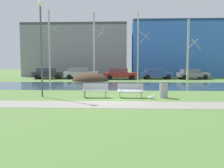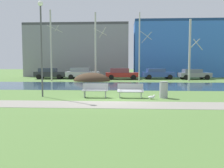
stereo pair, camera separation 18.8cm
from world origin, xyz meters
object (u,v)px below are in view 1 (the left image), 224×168
(parked_hatch_third_red, at_px, (120,73))
(parked_van_nearest_dark, at_px, (48,73))
(trash_bin, at_px, (164,89))
(streetlamp, at_px, (41,34))
(bench_left, at_px, (95,90))
(seagull, at_px, (152,97))
(parked_sedan_second_silver, at_px, (80,73))
(bench_right, at_px, (130,90))
(parked_suv_fifth_grey, at_px, (192,74))
(parked_wagon_fourth_blue, at_px, (156,73))

(parked_hatch_third_red, bearing_deg, parked_van_nearest_dark, 177.24)
(trash_bin, relative_size, streetlamp, 0.17)
(bench_left, distance_m, seagull, 3.52)
(bench_left, height_order, parked_sedan_second_silver, parked_sedan_second_silver)
(trash_bin, height_order, seagull, trash_bin)
(trash_bin, relative_size, parked_hatch_third_red, 0.23)
(bench_right, xyz_separation_m, parked_suv_fifth_grey, (8.57, 17.90, 0.25))
(parked_sedan_second_silver, xyz_separation_m, parked_hatch_third_red, (5.31, -0.64, -0.02))
(parked_wagon_fourth_blue, bearing_deg, streetlamp, -117.87)
(bench_left, distance_m, parked_van_nearest_dark, 19.71)
(seagull, distance_m, parked_hatch_third_red, 18.04)
(parked_van_nearest_dark, xyz_separation_m, parked_suv_fifth_grey, (19.25, 0.12, -0.05))
(parked_sedan_second_silver, bearing_deg, seagull, -67.88)
(parked_van_nearest_dark, height_order, parked_suv_fifth_grey, parked_van_nearest_dark)
(bench_left, relative_size, seagull, 3.38)
(bench_left, relative_size, streetlamp, 0.27)
(parked_sedan_second_silver, relative_size, parked_wagon_fourth_blue, 1.09)
(bench_right, distance_m, parked_wagon_fourth_blue, 18.51)
(streetlamp, relative_size, parked_hatch_third_red, 1.34)
(bench_left, height_order, parked_hatch_third_red, parked_hatch_third_red)
(parked_sedan_second_silver, distance_m, parked_hatch_third_red, 5.35)
(bench_right, xyz_separation_m, seagull, (1.26, -0.58, -0.34))
(bench_left, distance_m, bench_right, 2.19)
(bench_left, height_order, bench_right, same)
(parked_hatch_third_red, bearing_deg, bench_right, -86.81)
(bench_left, bearing_deg, bench_right, 0.00)
(parked_van_nearest_dark, bearing_deg, parked_hatch_third_red, -2.76)
(trash_bin, relative_size, parked_van_nearest_dark, 0.24)
(seagull, relative_size, parked_suv_fifth_grey, 0.11)
(parked_sedan_second_silver, bearing_deg, parked_suv_fifth_grey, -0.22)
(bench_right, relative_size, streetlamp, 0.27)
(parked_hatch_third_red, relative_size, parked_wagon_fourth_blue, 1.05)
(bench_left, bearing_deg, parked_sedan_second_silver, 102.80)
(seagull, relative_size, parked_wagon_fourth_blue, 0.11)
(streetlamp, height_order, parked_van_nearest_dark, streetlamp)
(parked_sedan_second_silver, height_order, parked_hatch_third_red, parked_sedan_second_silver)
(parked_suv_fifth_grey, bearing_deg, streetlamp, -128.64)
(trash_bin, height_order, streetlamp, streetlamp)
(seagull, xyz_separation_m, parked_van_nearest_dark, (-11.94, 18.36, 0.64))
(trash_bin, xyz_separation_m, parked_sedan_second_silver, (-8.31, 17.94, 0.27))
(parked_hatch_third_red, relative_size, parked_suv_fifth_grey, 1.06)
(parked_wagon_fourth_blue, xyz_separation_m, parked_suv_fifth_grey, (4.69, -0.20, -0.03))
(parked_hatch_third_red, distance_m, parked_wagon_fourth_blue, 4.90)
(trash_bin, xyz_separation_m, parked_suv_fifth_grey, (6.53, 17.88, 0.20))
(parked_sedan_second_silver, bearing_deg, bench_right, -70.74)
(parked_suv_fifth_grey, bearing_deg, parked_wagon_fourth_blue, 177.60)
(streetlamp, height_order, parked_suv_fifth_grey, streetlamp)
(bench_right, height_order, parked_wagon_fourth_blue, parked_wagon_fourth_blue)
(trash_bin, distance_m, parked_sedan_second_silver, 19.77)
(trash_bin, height_order, parked_hatch_third_red, parked_hatch_third_red)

